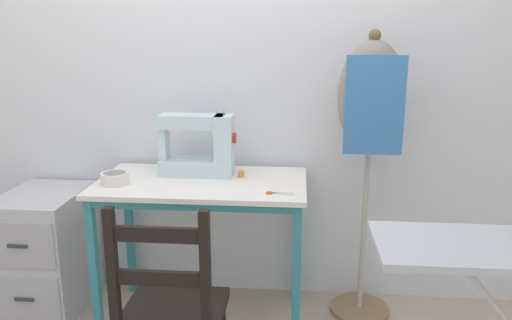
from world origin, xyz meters
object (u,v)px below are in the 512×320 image
Objects in this scene: thread_spool_near_machine at (241,174)px; dress_form at (370,113)px; fabric_bowl at (115,178)px; wooden_chair at (171,314)px; scissors at (275,193)px; filing_cabinet at (47,251)px; sewing_machine at (201,147)px.

dress_form reaches higher than thread_spool_near_machine.
wooden_chair is (0.41, -0.57, -0.38)m from fabric_bowl.
scissors is at bearing -145.63° from dress_form.
filing_cabinet is 0.44× the size of dress_form.
thread_spool_near_machine is 0.03× the size of dress_form.
sewing_machine reaches higher than wooden_chair.
sewing_machine is at bearing 170.29° from thread_spool_near_machine.
wooden_chair is 1.14m from filing_cabinet.
sewing_machine is at bearing 91.02° from wooden_chair.
sewing_machine is 0.26× the size of dress_form.
wooden_chair reaches higher than thread_spool_near_machine.
dress_form reaches higher than wooden_chair.
fabric_bowl reaches higher than filing_cabinet.
dress_form is (0.65, 0.05, 0.32)m from thread_spool_near_machine.
scissors is at bearing -6.33° from fabric_bowl.
sewing_machine is at bearing 3.46° from filing_cabinet.
thread_spool_near_machine reaches higher than scissors.
wooden_chair is at bearing -104.99° from thread_spool_near_machine.
thread_spool_near_machine reaches higher than filing_cabinet.
dress_form is (1.73, 0.07, 0.78)m from filing_cabinet.
sewing_machine reaches higher than filing_cabinet.
filing_cabinet is at bearing -176.54° from sewing_machine.
fabric_bowl is at bearing -152.50° from sewing_machine.
dress_form is at bearing 10.14° from fabric_bowl.
wooden_chair is at bearing -136.89° from dress_form.
fabric_bowl is 0.63m from thread_spool_near_machine.
wooden_chair is (-0.39, -0.48, -0.36)m from scissors.
wooden_chair reaches higher than scissors.
fabric_bowl is at bearing -169.86° from dress_form.
fabric_bowl is 3.55× the size of thread_spool_near_machine.
scissors is 0.32m from thread_spool_near_machine.
sewing_machine is 0.88m from dress_form.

